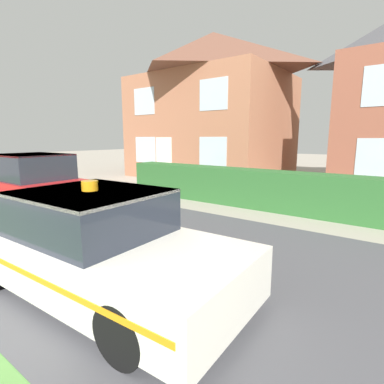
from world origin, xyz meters
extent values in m
cube|color=#4C4C51|center=(0.00, 3.60, 0.01)|extent=(28.00, 5.80, 0.01)
cube|color=#2D662D|center=(0.39, 8.04, 0.57)|extent=(10.58, 0.85, 1.13)
cylinder|color=black|center=(1.70, 1.33, 0.32)|extent=(0.63, 0.23, 0.62)
cylinder|color=black|center=(1.63, 2.89, 0.32)|extent=(0.63, 0.23, 0.62)
cylinder|color=black|center=(-0.93, 2.78, 0.32)|extent=(0.63, 0.23, 0.62)
cube|color=silver|center=(0.39, 2.06, 0.50)|extent=(4.20, 1.93, 0.63)
cube|color=#232833|center=(0.25, 2.05, 1.10)|extent=(1.86, 1.66, 0.58)
cube|color=silver|center=(0.25, 2.05, 1.37)|extent=(1.86, 1.66, 0.04)
cube|color=orange|center=(0.42, 1.17, 0.55)|extent=(3.92, 0.17, 0.07)
cube|color=orange|center=(0.35, 2.94, 0.55)|extent=(3.92, 0.17, 0.07)
cylinder|color=orange|center=(0.25, 2.05, 1.46)|extent=(0.21, 0.21, 0.13)
cylinder|color=black|center=(-6.57, 4.36, 0.33)|extent=(0.64, 0.22, 0.63)
cylinder|color=black|center=(-3.78, 4.44, 0.33)|extent=(0.64, 0.22, 0.63)
cylinder|color=black|center=(-3.74, 2.92, 0.33)|extent=(0.64, 0.22, 0.63)
cube|color=red|center=(-5.15, 3.64, 0.57)|extent=(4.54, 1.85, 0.77)
cube|color=#232833|center=(-4.76, 3.65, 1.30)|extent=(1.96, 1.61, 0.69)
cube|color=red|center=(-4.76, 3.65, 1.62)|extent=(1.96, 1.61, 0.04)
cube|color=#A86B4C|center=(-5.53, 13.85, 2.62)|extent=(7.50, 6.17, 5.23)
pyramid|color=brown|center=(-5.53, 13.85, 6.36)|extent=(7.88, 6.48, 2.26)
cube|color=white|center=(-6.33, 10.75, 1.05)|extent=(1.00, 0.02, 2.10)
cube|color=silver|center=(-7.60, 10.75, 1.47)|extent=(1.40, 0.02, 1.30)
cube|color=silver|center=(-3.47, 10.75, 1.47)|extent=(1.40, 0.02, 1.30)
cube|color=silver|center=(-7.60, 10.75, 3.87)|extent=(1.40, 0.02, 1.30)
cube|color=silver|center=(-3.47, 10.75, 3.87)|extent=(1.40, 0.02, 1.30)
cube|color=silver|center=(2.66, 11.47, 1.41)|extent=(1.40, 0.02, 1.30)
camera|label=1|loc=(3.67, -0.25, 2.08)|focal=28.00mm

